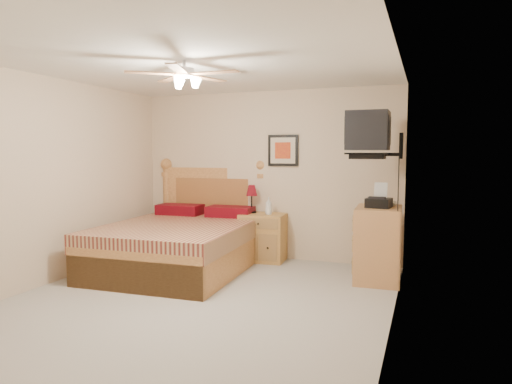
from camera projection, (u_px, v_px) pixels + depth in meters
floor at (197, 301)px, 4.88m from camera, size 4.50×4.50×0.00m
ceiling at (194, 64)px, 4.67m from camera, size 4.00×4.50×0.04m
wall_back at (266, 175)px, 6.87m from camera, size 4.00×0.04×2.50m
wall_front at (13, 211)px, 2.68m from camera, size 4.00×0.04×2.50m
wall_left at (47, 181)px, 5.48m from camera, size 0.04×4.50×2.50m
wall_right at (394, 191)px, 4.07m from camera, size 0.04×4.50×2.50m
bed at (179, 215)px, 6.16m from camera, size 1.87×2.39×1.50m
nightstand at (263, 237)px, 6.71m from camera, size 0.67×0.52×0.69m
table_lamp at (252, 199)px, 6.78m from camera, size 0.29×0.29×0.42m
lotion_bottle at (269, 206)px, 6.60m from camera, size 0.12×0.12×0.25m
framed_picture at (283, 151)px, 6.73m from camera, size 0.46×0.04×0.46m
dresser at (378, 244)px, 5.66m from camera, size 0.58×0.80×0.92m
fax_machine at (379, 195)px, 5.57m from camera, size 0.32×0.34×0.30m
magazine_lower at (378, 204)px, 5.85m from camera, size 0.25×0.30×0.03m
magazine_upper at (381, 202)px, 5.85m from camera, size 0.19×0.25×0.02m
wall_tv at (381, 134)px, 5.36m from camera, size 0.56×0.46×0.58m
ceiling_fan at (184, 75)px, 4.49m from camera, size 1.14×1.14×0.28m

